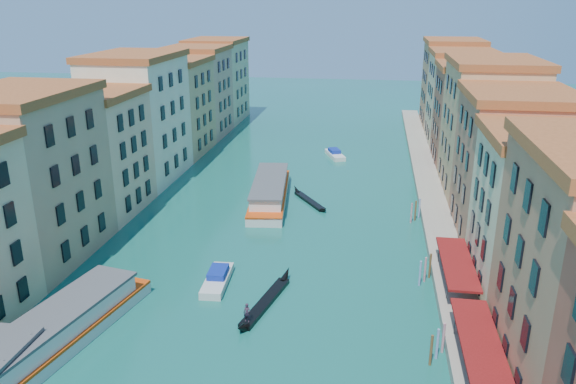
# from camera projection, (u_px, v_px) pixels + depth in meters

# --- Properties ---
(left_bank_palazzos) EXTENTS (12.80, 128.40, 21.00)m
(left_bank_palazzos) POSITION_uv_depth(u_px,v_px,m) (123.00, 130.00, 87.69)
(left_bank_palazzos) COLOR beige
(left_bank_palazzos) RESTS_ON ground
(right_bank_palazzos) EXTENTS (12.80, 128.40, 21.00)m
(right_bank_palazzos) POSITION_uv_depth(u_px,v_px,m) (495.00, 143.00, 79.83)
(right_bank_palazzos) COLOR #A74932
(right_bank_palazzos) RESTS_ON ground
(quay) EXTENTS (4.00, 140.00, 1.00)m
(quay) POSITION_uv_depth(u_px,v_px,m) (432.00, 201.00, 84.02)
(quay) COLOR gray
(quay) RESTS_ON ground
(restaurant_awnings) EXTENTS (3.20, 44.55, 3.12)m
(restaurant_awnings) POSITION_uv_depth(u_px,v_px,m) (483.00, 353.00, 43.98)
(restaurant_awnings) COLOR #650F0D
(restaurant_awnings) RESTS_ON ground
(mooring_poles_right) EXTENTS (1.44, 54.24, 3.20)m
(mooring_poles_right) POSITION_uv_depth(u_px,v_px,m) (434.00, 327.00, 50.39)
(mooring_poles_right) COLOR brown
(mooring_poles_right) RESTS_ON ground
(vaporetto_near) EXTENTS (9.02, 22.35, 3.24)m
(vaporetto_near) POSITION_uv_depth(u_px,v_px,m) (58.00, 330.00, 49.73)
(vaporetto_near) COLOR silver
(vaporetto_near) RESTS_ON ground
(vaporetto_far) EXTENTS (7.41, 22.51, 3.29)m
(vaporetto_far) POSITION_uv_depth(u_px,v_px,m) (270.00, 191.00, 85.52)
(vaporetto_far) COLOR silver
(vaporetto_far) RESTS_ON ground
(gondola_fore) EXTENTS (3.92, 13.06, 2.63)m
(gondola_fore) POSITION_uv_depth(u_px,v_px,m) (265.00, 301.00, 56.53)
(gondola_fore) COLOR black
(gondola_fore) RESTS_ON ground
(gondola_far) EXTENTS (6.90, 9.95, 1.61)m
(gondola_far) POSITION_uv_depth(u_px,v_px,m) (309.00, 200.00, 85.06)
(gondola_far) COLOR black
(gondola_far) RESTS_ON ground
(motorboat_mid) EXTENTS (2.72, 7.41, 1.51)m
(motorboat_mid) POSITION_uv_depth(u_px,v_px,m) (217.00, 278.00, 60.69)
(motorboat_mid) COLOR silver
(motorboat_mid) RESTS_ON ground
(motorboat_far) EXTENTS (4.59, 7.35, 1.45)m
(motorboat_far) POSITION_uv_depth(u_px,v_px,m) (335.00, 154.00, 109.10)
(motorboat_far) COLOR silver
(motorboat_far) RESTS_ON ground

